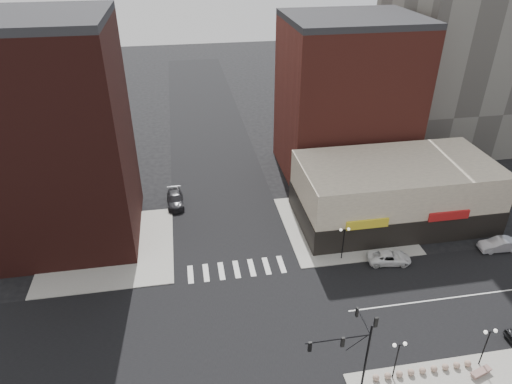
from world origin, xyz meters
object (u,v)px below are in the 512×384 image
object	(u,v)px
street_lamp_se_b	(488,338)
white_suv	(389,258)
street_lamp_se_a	(398,352)
silver_sedan	(499,245)
stone_bench	(481,372)
street_lamp_ne	(344,236)
traffic_signal	(355,342)
dark_sedan_north	(175,199)

from	to	relation	value
street_lamp_se_b	white_suv	world-z (taller)	street_lamp_se_b
street_lamp_se_a	silver_sedan	xyz separation A→B (m)	(19.71, 14.45, -2.52)
stone_bench	silver_sedan	bearing A→B (deg)	35.38
white_suv	street_lamp_se_b	bearing A→B (deg)	-164.50
white_suv	silver_sedan	xyz separation A→B (m)	(13.64, -0.05, 0.09)
street_lamp_se_b	street_lamp_ne	distance (m)	17.46
street_lamp_ne	stone_bench	bearing A→B (deg)	-69.12
white_suv	stone_bench	size ratio (longest dim) A/B	2.36
traffic_signal	silver_sedan	distance (m)	27.80
traffic_signal	silver_sedan	xyz separation A→B (m)	(23.48, 14.28, -4.19)
stone_bench	street_lamp_ne	bearing A→B (deg)	94.61
street_lamp_ne	stone_bench	distance (m)	18.43
street_lamp_se_b	street_lamp_ne	world-z (taller)	same
traffic_signal	silver_sedan	bearing A→B (deg)	31.32
street_lamp_ne	white_suv	world-z (taller)	street_lamp_ne
street_lamp_se_b	stone_bench	bearing A→B (deg)	-117.21
white_suv	silver_sedan	size ratio (longest dim) A/B	1.04
dark_sedan_north	street_lamp_se_a	bearing A→B (deg)	-63.14
street_lamp_se_a	white_suv	xyz separation A→B (m)	(6.08, 14.50, -2.61)
street_lamp_se_a	street_lamp_ne	world-z (taller)	same
street_lamp_se_b	dark_sedan_north	xyz separation A→B (m)	(-25.50, 31.22, -2.52)
street_lamp_se_a	street_lamp_ne	size ratio (longest dim) A/B	1.00
street_lamp_ne	silver_sedan	world-z (taller)	street_lamp_ne
stone_bench	dark_sedan_north	bearing A→B (deg)	111.52
street_lamp_se_a	dark_sedan_north	size ratio (longest dim) A/B	0.78
street_lamp_ne	white_suv	distance (m)	5.90
street_lamp_se_a	stone_bench	bearing A→B (deg)	-7.61
silver_sedan	street_lamp_se_b	bearing A→B (deg)	-36.00
dark_sedan_north	white_suv	bearing A→B (deg)	-37.75
street_lamp_se_a	white_suv	bearing A→B (deg)	67.26
silver_sedan	street_lamp_ne	bearing A→B (deg)	-91.70
street_lamp_se_b	street_lamp_ne	xyz separation A→B (m)	(-7.00, 16.00, 0.00)
traffic_signal	dark_sedan_north	size ratio (longest dim) A/B	1.46
street_lamp_ne	dark_sedan_north	bearing A→B (deg)	140.55
traffic_signal	stone_bench	bearing A→B (deg)	-5.93
white_suv	silver_sedan	world-z (taller)	silver_sedan
street_lamp_se_b	silver_sedan	distance (m)	18.77
dark_sedan_north	silver_sedan	bearing A→B (deg)	-26.66
white_suv	dark_sedan_north	bearing A→B (deg)	62.60
street_lamp_se_a	white_suv	world-z (taller)	street_lamp_se_a
street_lamp_se_a	silver_sedan	distance (m)	24.57
silver_sedan	stone_bench	bearing A→B (deg)	-35.33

